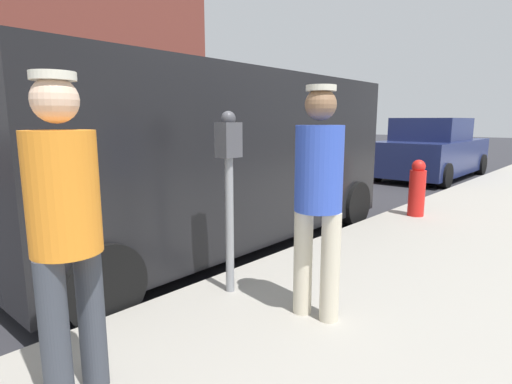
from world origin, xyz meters
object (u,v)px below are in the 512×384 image
Objects in this scene: parked_van at (212,155)px; fire_hydrant at (417,189)px; pedestrian_in_blue at (318,189)px; parking_meter_near at (229,172)px; parked_sedan_ahead at (432,151)px; pedestrian_in_orange at (65,222)px.

parked_van is 3.20m from fire_hydrant.
pedestrian_in_blue is 1.96× the size of fire_hydrant.
parking_meter_near is 1.77× the size of fire_hydrant.
parked_van is at bearing -120.54° from fire_hydrant.
pedestrian_in_blue is at bearing -75.48° from parked_sedan_ahead.
parking_meter_near is 0.91× the size of pedestrian_in_orange.
pedestrian_in_orange reaches higher than fire_hydrant.
pedestrian_in_blue is 0.38× the size of parked_sedan_ahead.
parked_van reaches higher than parked_sedan_ahead.
fire_hydrant is (1.70, -5.49, -0.18)m from parked_sedan_ahead.
pedestrian_in_orange is 11.02m from parked_sedan_ahead.
parked_van is at bearing -89.33° from parked_sedan_ahead.
parked_sedan_ahead is (-1.60, 9.35, -0.43)m from parking_meter_near.
parked_van is (-1.88, 2.63, 0.05)m from pedestrian_in_orange.
parking_meter_near is 0.29× the size of parked_van.
pedestrian_in_orange is at bearing -86.96° from fire_hydrant.
pedestrian_in_orange is 5.38m from fire_hydrant.
pedestrian_in_orange is (-0.41, -1.60, -0.01)m from pedestrian_in_blue.
parked_van reaches higher than pedestrian_in_blue.
fire_hydrant is at bearing 93.04° from pedestrian_in_orange.
pedestrian_in_blue reaches higher than pedestrian_in_orange.
pedestrian_in_orange reaches higher than parking_meter_near.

